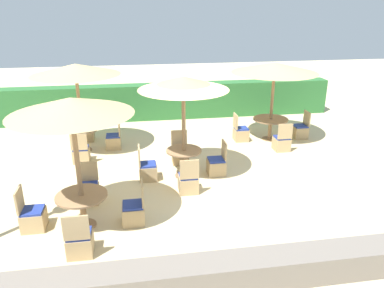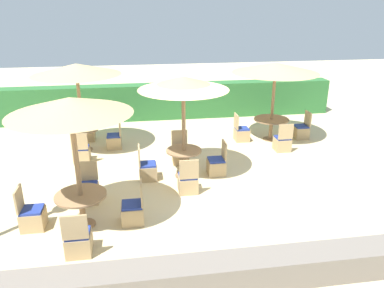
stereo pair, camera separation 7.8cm
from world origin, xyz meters
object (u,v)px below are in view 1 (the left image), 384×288
Objects in this scene: parasol_front_left at (71,107)px; patio_chair_front_left_north at (89,191)px; patio_chair_back_left_east at (114,140)px; round_table_back_right at (270,122)px; parasol_center at (183,84)px; parasol_back_right at (275,68)px; patio_chair_center_west at (147,170)px; patio_chair_center_east at (217,165)px; patio_chair_back_left_north at (87,133)px; patio_chair_back_right_west at (240,133)px; round_table_front_left at (82,202)px; patio_chair_front_left_south at (80,242)px; patio_chair_front_left_west at (32,217)px; round_table_back_left at (83,134)px; patio_chair_back_right_east at (300,130)px; patio_chair_center_south at (188,182)px; patio_chair_back_left_south at (81,154)px; round_table_center at (184,157)px; patio_chair_center_north at (180,154)px; patio_chair_front_left_east at (134,212)px; patio_chair_back_right_south at (282,142)px; parasol_back_left at (75,70)px.

parasol_front_left is 2.95× the size of patio_chair_front_left_north.
patio_chair_back_left_east reaches higher than round_table_back_right.
patio_chair_front_left_north is 1.00× the size of patio_chair_back_left_east.
parasol_center reaches higher than patio_chair_front_left_north.
parasol_back_right is (5.68, 4.45, -0.15)m from parasol_front_left.
patio_chair_center_west is 1.00× the size of patio_chair_center_east.
patio_chair_back_right_west is at bearing 170.60° from patio_chair_back_left_north.
patio_chair_center_west is at bearing 54.86° from round_table_front_left.
patio_chair_front_left_south and patio_chair_front_left_west have the same top height.
parasol_back_right reaches higher than round_table_back_left.
patio_chair_front_left_west is at bearing 135.91° from patio_chair_front_left_south.
patio_chair_back_right_east is at bearing 38.69° from patio_chair_front_left_south.
parasol_back_right is 2.98× the size of patio_chair_back_right_west.
patio_chair_center_east is at bearing 44.25° from patio_chair_center_south.
patio_chair_center_south reaches higher than round_table_front_left.
patio_chair_front_left_west and patio_chair_center_east have the same top height.
round_table_center is at bearing -26.62° from patio_chair_back_left_south.
patio_chair_center_north is 1.00× the size of patio_chair_back_right_west.
round_table_back_right is (5.68, 4.45, 0.03)m from round_table_front_left.
patio_chair_back_left_east is 0.34× the size of parasol_back_right.
patio_chair_front_left_west reaches higher than round_table_back_right.
parasol_front_left is 2.95× the size of patio_chair_center_north.
patio_chair_back_left_east and patio_chair_back_right_west have the same top height.
patio_chair_back_right_east is at bearing 28.55° from parasol_center.
patio_chair_back_left_north and patio_chair_back_right_west have the same top height.
patio_chair_front_left_east is 5.80m from patio_chair_back_right_west.
round_table_center is 0.96m from patio_chair_center_north.
patio_chair_front_left_west is 1.00× the size of patio_chair_center_east.
round_table_back_right is 1.25× the size of patio_chair_back_right_west.
patio_chair_front_left_west and patio_chair_back_left_south have the same top height.
patio_chair_front_left_west and patio_chair_back_left_north have the same top height.
patio_chair_front_left_north is at bearing 133.46° from patio_chair_front_left_west.
patio_chair_front_left_north and patio_chair_center_north have the same top height.
patio_chair_front_left_north and patio_chair_back_right_south have the same top height.
parasol_back_right is 2.98× the size of patio_chair_back_right_east.
patio_chair_back_right_west is (3.25, 2.48, 0.00)m from patio_chair_center_west.
patio_chair_back_left_east is at bearing -89.25° from patio_chair_back_right_west.
parasol_front_left is at bearing -141.91° from parasol_back_right.
parasol_front_left reaches higher than patio_chair_back_left_south.
patio_chair_center_south is 1.00× the size of patio_chair_back_left_east.
patio_chair_center_west is (0.38, 2.05, 0.00)m from patio_chair_front_left_east.
parasol_back_left is at bearing -141.77° from patio_chair_center_west.
patio_chair_back_left_south is 1.87m from patio_chair_back_left_north.
parasol_back_left is at bearing -26.59° from patio_chair_center_north.
patio_chair_center_south reaches higher than round_table_center.
patio_chair_front_left_south is 0.34× the size of parasol_back_left.
patio_chair_back_right_east is (4.38, 2.38, -0.30)m from round_table_center.
patio_chair_center_east is 1.00× the size of patio_chair_back_right_south.
patio_chair_front_left_east is 1.00× the size of patio_chair_back_right_east.
parasol_center is 2.30× the size of round_table_back_right.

